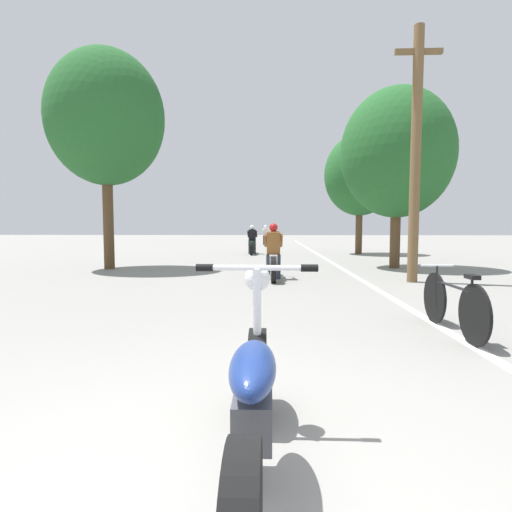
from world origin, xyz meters
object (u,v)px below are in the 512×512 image
(motorcycle_rider_far, at_px, (266,237))
(motorcycle_rider_mid, at_px, (252,243))
(utility_pole, at_px, (416,153))
(bicycle_parked, at_px, (453,303))
(roadside_tree_right_far, at_px, (360,175))
(motorcycle_rider_lead, at_px, (273,258))
(roadside_tree_left, at_px, (106,118))
(motorcycle_foreground, at_px, (253,402))
(roadside_tree_right_near, at_px, (397,153))

(motorcycle_rider_far, bearing_deg, motorcycle_rider_mid, -93.03)
(utility_pole, distance_m, bicycle_parked, 5.54)
(roadside_tree_right_far, bearing_deg, motorcycle_rider_lead, -114.12)
(roadside_tree_left, xyz_separation_m, motorcycle_foreground, (5.03, -10.39, -4.26))
(motorcycle_rider_mid, relative_size, motorcycle_rider_far, 1.06)
(roadside_tree_right_far, distance_m, motorcycle_foreground, 18.40)
(motorcycle_foreground, relative_size, motorcycle_rider_lead, 1.00)
(roadside_tree_right_far, xyz_separation_m, motorcycle_rider_mid, (-5.18, -0.21, -3.27))
(utility_pole, height_order, motorcycle_rider_far, utility_pole)
(motorcycle_foreground, height_order, motorcycle_rider_lead, motorcycle_rider_lead)
(motorcycle_foreground, distance_m, bicycle_parked, 3.84)
(bicycle_parked, bearing_deg, motorcycle_rider_far, 96.33)
(roadside_tree_right_far, relative_size, roadside_tree_left, 0.85)
(motorcycle_rider_mid, bearing_deg, utility_pole, -65.76)
(motorcycle_rider_far, bearing_deg, bicycle_parked, -83.67)
(motorcycle_rider_lead, bearing_deg, motorcycle_rider_mid, 96.06)
(utility_pole, xyz_separation_m, motorcycle_rider_far, (-3.82, 19.46, -2.54))
(roadside_tree_left, xyz_separation_m, bicycle_parked, (7.41, -7.38, -4.30))
(roadside_tree_right_far, distance_m, motorcycle_rider_mid, 6.14)
(utility_pole, distance_m, motorcycle_rider_lead, 4.25)
(utility_pole, height_order, motorcycle_rider_mid, utility_pole)
(roadside_tree_right_far, height_order, roadside_tree_left, roadside_tree_left)
(roadside_tree_left, height_order, bicycle_parked, roadside_tree_left)
(utility_pole, relative_size, motorcycle_foreground, 2.84)
(roadside_tree_right_near, relative_size, bicycle_parked, 3.20)
(utility_pole, distance_m, roadside_tree_right_far, 9.90)
(motorcycle_foreground, height_order, bicycle_parked, motorcycle_foreground)
(motorcycle_foreground, distance_m, motorcycle_rider_mid, 17.37)
(roadside_tree_right_far, height_order, motorcycle_foreground, roadside_tree_right_far)
(roadside_tree_left, height_order, motorcycle_rider_mid, roadside_tree_left)
(roadside_tree_right_far, xyz_separation_m, motorcycle_rider_far, (-4.66, 9.62, -3.26))
(roadside_tree_right_near, height_order, motorcycle_rider_far, roadside_tree_right_near)
(roadside_tree_right_near, xyz_separation_m, roadside_tree_right_far, (0.26, 6.53, 0.13))
(motorcycle_rider_far, bearing_deg, roadside_tree_right_near, -74.75)
(bicycle_parked, bearing_deg, motorcycle_rider_lead, 113.41)
(bicycle_parked, bearing_deg, motorcycle_foreground, -128.30)
(roadside_tree_right_near, distance_m, motorcycle_rider_lead, 5.80)
(roadside_tree_right_near, relative_size, motorcycle_rider_mid, 2.60)
(utility_pole, bearing_deg, motorcycle_rider_lead, 172.51)
(bicycle_parked, bearing_deg, roadside_tree_left, 135.14)
(motorcycle_rider_mid, height_order, bicycle_parked, motorcycle_rider_mid)
(motorcycle_rider_lead, bearing_deg, motorcycle_rider_far, 91.37)
(roadside_tree_right_near, height_order, roadside_tree_left, roadside_tree_left)
(motorcycle_foreground, relative_size, bicycle_parked, 1.18)
(roadside_tree_right_near, relative_size, motorcycle_foreground, 2.72)
(roadside_tree_left, bearing_deg, roadside_tree_right_near, 3.93)
(motorcycle_rider_mid, distance_m, motorcycle_rider_far, 9.84)
(roadside_tree_right_far, bearing_deg, motorcycle_rider_mid, -177.73)
(roadside_tree_right_near, distance_m, motorcycle_foreground, 12.20)
(motorcycle_foreground, bearing_deg, roadside_tree_right_far, 76.03)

